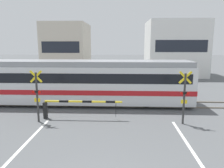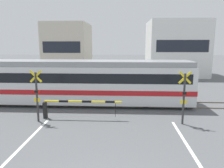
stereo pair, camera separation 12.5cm
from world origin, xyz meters
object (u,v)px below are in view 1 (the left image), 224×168
(crossing_signal_right, at_px, (184,95))
(pedestrian, at_px, (99,80))
(crossing_signal_left, at_px, (37,94))
(crossing_barrier_near, at_px, (68,105))
(commuter_train, at_px, (73,81))
(crossing_barrier_far, at_px, (143,87))

(crossing_signal_right, distance_m, pedestrian, 10.46)
(crossing_signal_left, bearing_deg, pedestrian, 74.52)
(crossing_barrier_near, height_order, crossing_signal_right, crossing_signal_right)
(commuter_train, distance_m, pedestrian, 5.47)
(crossing_signal_left, relative_size, crossing_signal_right, 1.00)
(crossing_signal_left, distance_m, pedestrian, 9.30)
(crossing_barrier_near, distance_m, crossing_signal_right, 6.40)
(commuter_train, height_order, pedestrian, commuter_train)
(crossing_signal_left, bearing_deg, commuter_train, 73.16)
(crossing_barrier_near, xyz_separation_m, pedestrian, (0.94, 8.38, 0.10))
(commuter_train, bearing_deg, crossing_barrier_far, 26.63)
(crossing_barrier_far, relative_size, crossing_signal_left, 1.57)
(crossing_barrier_near, xyz_separation_m, crossing_signal_left, (-1.54, -0.56, 0.78))
(crossing_signal_right, bearing_deg, pedestrian, 121.09)
(crossing_signal_left, bearing_deg, crossing_barrier_near, 19.91)
(commuter_train, height_order, crossing_signal_left, commuter_train)
(crossing_barrier_far, relative_size, pedestrian, 2.89)
(crossing_signal_left, xyz_separation_m, pedestrian, (2.47, 8.94, -0.69))
(crossing_signal_right, bearing_deg, crossing_barrier_near, 174.98)
(crossing_barrier_far, distance_m, crossing_signal_right, 6.54)
(commuter_train, bearing_deg, pedestrian, 75.49)
(crossing_barrier_near, relative_size, pedestrian, 2.89)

